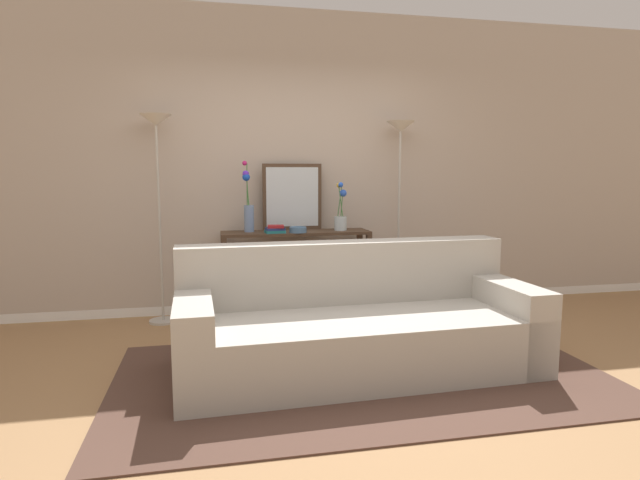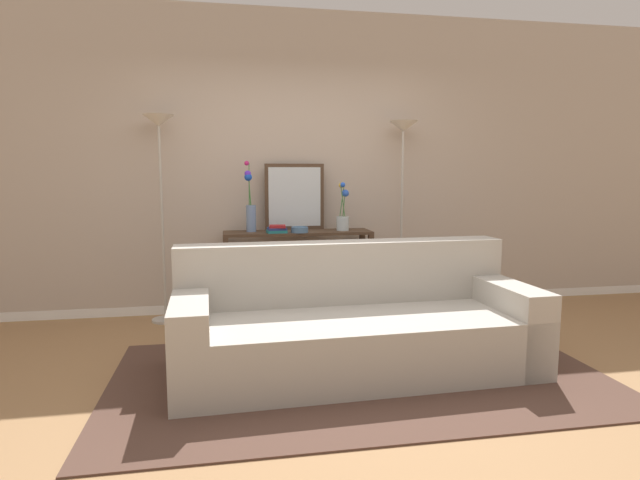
{
  "view_description": "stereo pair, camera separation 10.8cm",
  "coord_description": "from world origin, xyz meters",
  "px_view_note": "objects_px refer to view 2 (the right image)",
  "views": [
    {
      "loc": [
        -0.8,
        -3.28,
        1.38
      ],
      "look_at": [
        0.06,
        0.89,
        0.84
      ],
      "focal_mm": 29.2,
      "sensor_mm": 36.0,
      "label": 1
    },
    {
      "loc": [
        -0.7,
        -3.3,
        1.38
      ],
      "look_at": [
        0.06,
        0.89,
        0.84
      ],
      "focal_mm": 29.2,
      "sensor_mm": 36.0,
      "label": 2
    }
  ],
  "objects_px": {
    "floor_lamp_left": "(160,161)",
    "vase_tall_flowers": "(250,208)",
    "console_table": "(298,257)",
    "book_row_under_console": "(264,311)",
    "floor_lamp_right": "(403,163)",
    "fruit_bowl": "(300,230)",
    "couch": "(354,327)",
    "wall_mirror": "(295,197)",
    "vase_short_flowers": "(343,215)",
    "book_stack": "(277,229)"
  },
  "relations": [
    {
      "from": "fruit_bowl",
      "to": "book_row_under_console",
      "type": "distance_m",
      "value": 0.88
    },
    {
      "from": "floor_lamp_left",
      "to": "floor_lamp_right",
      "type": "bearing_deg",
      "value": -0.0
    },
    {
      "from": "couch",
      "to": "book_row_under_console",
      "type": "height_order",
      "value": "couch"
    },
    {
      "from": "floor_lamp_left",
      "to": "floor_lamp_right",
      "type": "distance_m",
      "value": 2.32
    },
    {
      "from": "console_table",
      "to": "book_row_under_console",
      "type": "xyz_separation_m",
      "value": [
        -0.33,
        0.0,
        -0.53
      ]
    },
    {
      "from": "couch",
      "to": "vase_tall_flowers",
      "type": "relative_size",
      "value": 3.74
    },
    {
      "from": "floor_lamp_right",
      "to": "vase_short_flowers",
      "type": "distance_m",
      "value": 0.8
    },
    {
      "from": "vase_short_flowers",
      "to": "book_row_under_console",
      "type": "relative_size",
      "value": 0.95
    },
    {
      "from": "couch",
      "to": "book_row_under_console",
      "type": "relative_size",
      "value": 5.06
    },
    {
      "from": "couch",
      "to": "vase_tall_flowers",
      "type": "xyz_separation_m",
      "value": [
        -0.65,
        1.5,
        0.76
      ]
    },
    {
      "from": "floor_lamp_right",
      "to": "vase_short_flowers",
      "type": "relative_size",
      "value": 4.04
    },
    {
      "from": "book_row_under_console",
      "to": "console_table",
      "type": "bearing_deg",
      "value": -0.0
    },
    {
      "from": "floor_lamp_left",
      "to": "vase_tall_flowers",
      "type": "xyz_separation_m",
      "value": [
        0.81,
        0.0,
        -0.44
      ]
    },
    {
      "from": "couch",
      "to": "wall_mirror",
      "type": "relative_size",
      "value": 3.88
    },
    {
      "from": "console_table",
      "to": "vase_short_flowers",
      "type": "height_order",
      "value": "vase_short_flowers"
    },
    {
      "from": "couch",
      "to": "floor_lamp_left",
      "type": "height_order",
      "value": "floor_lamp_left"
    },
    {
      "from": "wall_mirror",
      "to": "book_stack",
      "type": "distance_m",
      "value": 0.44
    },
    {
      "from": "fruit_bowl",
      "to": "floor_lamp_left",
      "type": "bearing_deg",
      "value": 173.21
    },
    {
      "from": "couch",
      "to": "floor_lamp_right",
      "type": "relative_size",
      "value": 1.32
    },
    {
      "from": "book_row_under_console",
      "to": "floor_lamp_right",
      "type": "bearing_deg",
      "value": 1.34
    },
    {
      "from": "wall_mirror",
      "to": "vase_short_flowers",
      "type": "bearing_deg",
      "value": -19.26
    },
    {
      "from": "vase_tall_flowers",
      "to": "book_row_under_console",
      "type": "bearing_deg",
      "value": -15.75
    },
    {
      "from": "floor_lamp_left",
      "to": "vase_short_flowers",
      "type": "relative_size",
      "value": 4.07
    },
    {
      "from": "floor_lamp_left",
      "to": "book_row_under_console",
      "type": "xyz_separation_m",
      "value": [
        0.93,
        -0.03,
        -1.45
      ]
    },
    {
      "from": "floor_lamp_right",
      "to": "book_row_under_console",
      "type": "distance_m",
      "value": 2.0
    },
    {
      "from": "book_stack",
      "to": "wall_mirror",
      "type": "bearing_deg",
      "value": 52.25
    },
    {
      "from": "floor_lamp_left",
      "to": "fruit_bowl",
      "type": "xyz_separation_m",
      "value": [
        1.26,
        -0.15,
        -0.64
      ]
    },
    {
      "from": "console_table",
      "to": "vase_short_flowers",
      "type": "bearing_deg",
      "value": -0.37
    },
    {
      "from": "floor_lamp_right",
      "to": "fruit_bowl",
      "type": "bearing_deg",
      "value": -171.9
    },
    {
      "from": "couch",
      "to": "vase_short_flowers",
      "type": "xyz_separation_m",
      "value": [
        0.25,
        1.46,
        0.68
      ]
    },
    {
      "from": "couch",
      "to": "floor_lamp_left",
      "type": "distance_m",
      "value": 2.41
    },
    {
      "from": "couch",
      "to": "fruit_bowl",
      "type": "height_order",
      "value": "fruit_bowl"
    },
    {
      "from": "fruit_bowl",
      "to": "book_stack",
      "type": "bearing_deg",
      "value": 177.03
    },
    {
      "from": "book_stack",
      "to": "book_row_under_console",
      "type": "height_order",
      "value": "book_stack"
    },
    {
      "from": "console_table",
      "to": "fruit_bowl",
      "type": "bearing_deg",
      "value": -89.06
    },
    {
      "from": "vase_tall_flowers",
      "to": "fruit_bowl",
      "type": "height_order",
      "value": "vase_tall_flowers"
    },
    {
      "from": "vase_tall_flowers",
      "to": "floor_lamp_left",
      "type": "bearing_deg",
      "value": -179.96
    },
    {
      "from": "wall_mirror",
      "to": "vase_tall_flowers",
      "type": "bearing_deg",
      "value": -164.46
    },
    {
      "from": "console_table",
      "to": "book_row_under_console",
      "type": "bearing_deg",
      "value": 180.0
    },
    {
      "from": "couch",
      "to": "vase_tall_flowers",
      "type": "height_order",
      "value": "vase_tall_flowers"
    },
    {
      "from": "wall_mirror",
      "to": "book_stack",
      "type": "xyz_separation_m",
      "value": [
        -0.2,
        -0.26,
        -0.29
      ]
    },
    {
      "from": "book_stack",
      "to": "vase_tall_flowers",
      "type": "bearing_deg",
      "value": 149.51
    },
    {
      "from": "couch",
      "to": "book_stack",
      "type": "distance_m",
      "value": 1.53
    },
    {
      "from": "fruit_bowl",
      "to": "console_table",
      "type": "bearing_deg",
      "value": 90.94
    },
    {
      "from": "wall_mirror",
      "to": "book_row_under_console",
      "type": "distance_m",
      "value": 1.16
    },
    {
      "from": "floor_lamp_right",
      "to": "fruit_bowl",
      "type": "distance_m",
      "value": 1.24
    },
    {
      "from": "console_table",
      "to": "wall_mirror",
      "type": "distance_m",
      "value": 0.6
    },
    {
      "from": "floor_lamp_left",
      "to": "couch",
      "type": "bearing_deg",
      "value": -45.76
    },
    {
      "from": "book_row_under_console",
      "to": "floor_lamp_left",
      "type": "bearing_deg",
      "value": 177.99
    },
    {
      "from": "wall_mirror",
      "to": "vase_tall_flowers",
      "type": "xyz_separation_m",
      "value": [
        -0.44,
        -0.12,
        -0.09
      ]
    }
  ]
}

